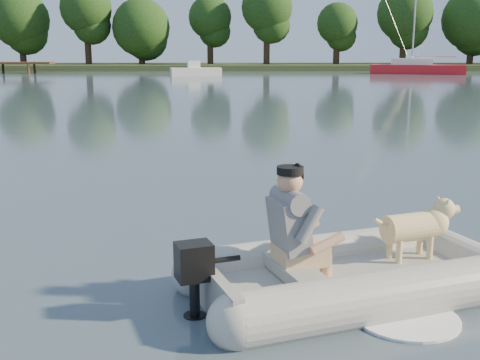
{
  "coord_description": "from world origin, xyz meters",
  "views": [
    {
      "loc": [
        -0.29,
        -5.94,
        2.41
      ],
      "look_at": [
        -0.16,
        1.53,
        0.75
      ],
      "focal_mm": 45.0,
      "sensor_mm": 36.0,
      "label": 1
    }
  ],
  "objects_px": {
    "dog": "(411,232)",
    "motorboat": "(196,66)",
    "dinghy": "(358,233)",
    "sailboat": "(416,68)",
    "man": "(291,221)"
  },
  "relations": [
    {
      "from": "dog",
      "to": "motorboat",
      "type": "height_order",
      "value": "motorboat"
    },
    {
      "from": "dinghy",
      "to": "sailboat",
      "type": "height_order",
      "value": "sailboat"
    },
    {
      "from": "dog",
      "to": "sailboat",
      "type": "distance_m",
      "value": 52.2
    },
    {
      "from": "man",
      "to": "sailboat",
      "type": "relative_size",
      "value": 0.1
    },
    {
      "from": "dinghy",
      "to": "sailboat",
      "type": "relative_size",
      "value": 0.43
    },
    {
      "from": "sailboat",
      "to": "dog",
      "type": "bearing_deg",
      "value": -89.83
    },
    {
      "from": "sailboat",
      "to": "man",
      "type": "bearing_deg",
      "value": -91.02
    },
    {
      "from": "dog",
      "to": "sailboat",
      "type": "height_order",
      "value": "sailboat"
    },
    {
      "from": "dog",
      "to": "man",
      "type": "bearing_deg",
      "value": 180.0
    },
    {
      "from": "man",
      "to": "sailboat",
      "type": "xyz_separation_m",
      "value": [
        16.6,
        50.36,
        -0.29
      ]
    },
    {
      "from": "man",
      "to": "dinghy",
      "type": "bearing_deg",
      "value": -4.24
    },
    {
      "from": "motorboat",
      "to": "sailboat",
      "type": "height_order",
      "value": "sailboat"
    },
    {
      "from": "dinghy",
      "to": "motorboat",
      "type": "bearing_deg",
      "value": 75.66
    },
    {
      "from": "motorboat",
      "to": "sailboat",
      "type": "xyz_separation_m",
      "value": [
        20.09,
        3.43,
        -0.35
      ]
    },
    {
      "from": "man",
      "to": "sailboat",
      "type": "height_order",
      "value": "sailboat"
    }
  ]
}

